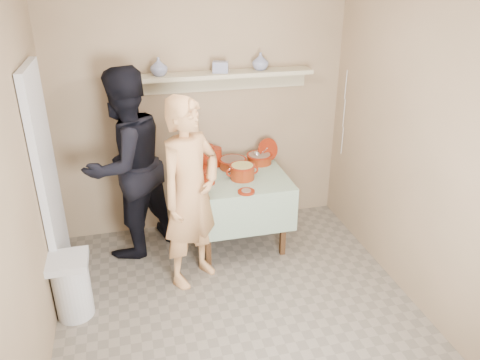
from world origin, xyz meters
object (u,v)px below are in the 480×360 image
object	(u,v)px
person_helper	(126,165)
cazuela_rice	(242,171)
person_cook	(191,194)
serving_table	(237,185)
trash_bin	(72,286)

from	to	relation	value
person_helper	cazuela_rice	xyz separation A→B (m)	(1.10, -0.20, -0.09)
person_cook	cazuela_rice	xyz separation A→B (m)	(0.58, 0.43, -0.02)
person_cook	serving_table	xyz separation A→B (m)	(0.54, 0.54, -0.23)
person_cook	cazuela_rice	size ratio (longest dim) A/B	5.28
person_helper	trash_bin	world-z (taller)	person_helper
serving_table	trash_bin	world-z (taller)	serving_table
person_helper	trash_bin	bearing A→B (deg)	21.77
person_helper	cazuela_rice	world-z (taller)	person_helper
person_cook	serving_table	bearing A→B (deg)	8.77
serving_table	cazuela_rice	world-z (taller)	cazuela_rice
trash_bin	person_helper	bearing A→B (deg)	59.78
person_helper	trash_bin	distance (m)	1.24
person_cook	trash_bin	bearing A→B (deg)	158.54
cazuela_rice	trash_bin	xyz separation A→B (m)	(-1.63, -0.71, -0.56)
person_cook	serving_table	world-z (taller)	person_cook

